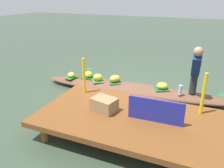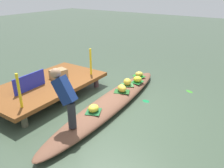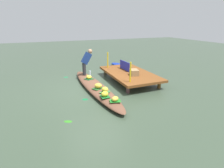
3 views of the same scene
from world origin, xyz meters
TOP-DOWN VIEW (x-y plane):
  - canal_water at (0.00, 0.00)m, footprint 40.00×40.00m
  - dock_platform at (-0.47, 1.79)m, footprint 3.20×1.80m
  - vendor_boat at (0.00, 0.00)m, footprint 5.00×0.98m
  - leaf_mat_0 at (1.77, 0.13)m, footprint 0.34×0.40m
  - banana_bunch_0 at (1.77, 0.13)m, footprint 0.30×0.31m
  - leaf_mat_1 at (-0.74, -0.04)m, footprint 0.44×0.43m
  - banana_bunch_1 at (-0.74, -0.04)m, footprint 0.29×0.26m
  - leaf_mat_2 at (0.97, 0.08)m, footprint 0.43×0.45m
  - banana_bunch_2 at (0.97, 0.08)m, footprint 0.32×0.31m
  - leaf_mat_3 at (1.32, -0.05)m, footprint 0.35×0.29m
  - banana_bunch_3 at (1.32, -0.05)m, footprint 0.29×0.31m
  - leaf_mat_4 at (0.51, -0.02)m, footprint 0.42×0.48m
  - banana_bunch_4 at (0.51, -0.02)m, footprint 0.34×0.36m
  - vendor_person at (-1.45, 0.06)m, footprint 0.21×0.55m
  - water_bottle at (-1.18, 0.13)m, footprint 0.08×0.08m
  - market_banner at (-0.97, 1.79)m, footprint 0.94×0.06m
  - railing_post_west at (-1.67, 1.19)m, footprint 0.06×0.06m
  - railing_post_east at (0.73, 1.19)m, footprint 0.06×0.06m
  - produce_crate at (-0.01, 1.77)m, footprint 0.50×0.41m
  - drifting_plant_1 at (2.04, -1.39)m, footprint 0.22×0.27m
  - drifting_plant_2 at (0.79, -0.61)m, footprint 0.19×0.23m

SIDE VIEW (x-z plane):
  - canal_water at x=0.00m, z-range 0.00..0.00m
  - drifting_plant_1 at x=2.04m, z-range 0.00..0.01m
  - drifting_plant_2 at x=0.79m, z-range 0.00..0.01m
  - vendor_boat at x=0.00m, z-range 0.00..0.24m
  - leaf_mat_0 at x=1.77m, z-range 0.24..0.25m
  - leaf_mat_1 at x=-0.74m, z-range 0.24..0.25m
  - leaf_mat_2 at x=0.97m, z-range 0.24..0.25m
  - leaf_mat_3 at x=1.32m, z-range 0.24..0.25m
  - leaf_mat_4 at x=0.51m, z-range 0.24..0.25m
  - banana_bunch_0 at x=1.77m, z-range 0.24..0.39m
  - banana_bunch_1 at x=-0.74m, z-range 0.24..0.41m
  - banana_bunch_3 at x=1.32m, z-range 0.24..0.42m
  - banana_bunch_4 at x=0.51m, z-range 0.24..0.43m
  - banana_bunch_2 at x=0.97m, z-range 0.24..0.44m
  - dock_platform at x=-0.47m, z-range 0.14..0.55m
  - water_bottle at x=-1.18m, z-range 0.24..0.47m
  - produce_crate at x=-0.01m, z-range 0.40..0.65m
  - market_banner at x=-0.97m, z-range 0.40..0.82m
  - railing_post_west at x=-1.67m, z-range 0.40..1.18m
  - railing_post_east at x=0.73m, z-range 0.40..1.18m
  - vendor_person at x=-1.45m, z-range 0.33..1.51m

